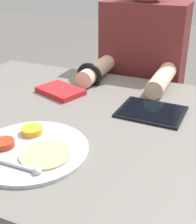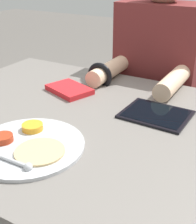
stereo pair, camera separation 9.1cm
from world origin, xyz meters
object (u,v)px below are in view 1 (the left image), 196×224
Objects in this scene: thali_tray at (31,149)px; red_notebook at (60,91)px; tablet_device at (151,112)px; person_diner at (140,100)px.

thali_tray reaches higher than red_notebook.
thali_tray is 0.43m from tablet_device.
thali_tray reaches higher than tablet_device.
thali_tray is at bearing -71.68° from red_notebook.
red_notebook is (-0.13, 0.39, 0.00)m from thali_tray.
person_diner is at bearing 84.99° from thali_tray.
thali_tray is 0.25× the size of person_diner.
red_notebook is 0.90× the size of tablet_device.
thali_tray is 0.84m from person_diner.
person_diner reaches higher than thali_tray.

